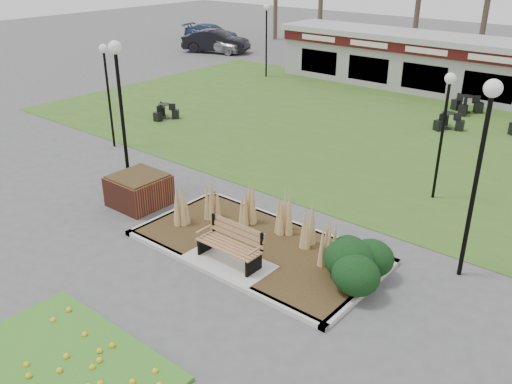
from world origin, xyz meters
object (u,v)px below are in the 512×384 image
Objects in this scene: lamp_post_near_right at (484,138)px; bistro_set_d at (447,123)px; lamp_post_mid_left at (119,85)px; car_black at (216,41)px; lamp_post_mid_right at (446,109)px; food_pavilion at (499,72)px; bistro_set_b at (466,107)px; car_silver at (217,42)px; car_blue at (211,33)px; lamp_post_near_left at (106,73)px; brick_planter at (139,190)px; lamp_post_far_left at (266,25)px; park_bench at (231,243)px; bistro_set_a at (165,114)px.

lamp_post_near_right reaches higher than bistro_set_d.
car_black is at bearing 126.92° from lamp_post_mid_left.
lamp_post_mid_left reaches higher than car_black.
lamp_post_near_right is 4.38m from lamp_post_mid_right.
food_pavilion is 16.60× the size of bistro_set_b.
car_blue is (-3.82, 3.41, -0.07)m from car_silver.
lamp_post_near_left reaches higher than bistro_set_d.
lamp_post_near_left reaches higher than brick_planter.
food_pavilion is 20.16m from car_black.
bistro_set_d is at bearing 48.66° from lamp_post_near_left.
lamp_post_far_left is 2.78× the size of bistro_set_b.
park_bench is 1.38× the size of bistro_set_a.
lamp_post_near_left is 16.18m from bistro_set_b.
food_pavilion reaches higher than car_blue.
lamp_post_mid_left is at bearing -168.80° from lamp_post_near_right.
lamp_post_mid_right reaches higher than car_blue.
lamp_post_mid_left reaches higher than lamp_post_far_left.
lamp_post_near_left is 20.49m from car_silver.
lamp_post_near_right is 15.86m from bistro_set_a.
lamp_post_far_left is 3.15× the size of bistro_set_d.
lamp_post_mid_right is 2.62× the size of bistro_set_b.
lamp_post_far_left reaches higher than car_black.
lamp_post_near_right is at bearing -15.24° from bistro_set_a.
bistro_set_a is at bearing -156.36° from car_silver.
food_pavilion is 5.25× the size of lamp_post_near_right.
lamp_post_far_left is at bearing -141.22° from car_black.
brick_planter is 9.65m from lamp_post_near_right.
lamp_post_near_right is at bearing -74.88° from food_pavilion.
bistro_set_a is at bearing 164.76° from lamp_post_near_right.
bistro_set_a is 0.27× the size of car_blue.
bistro_set_b is 20.08m from car_silver.
car_black is at bearing 168.53° from bistro_set_b.
car_black is at bearing 177.05° from food_pavilion.
bistro_set_d is (-2.36, 7.02, -2.58)m from lamp_post_mid_right.
park_bench is at bearing -147.51° from car_silver.
bistro_set_a is (-14.99, 4.08, -3.17)m from lamp_post_near_right.
bistro_set_a is 12.34m from bistro_set_d.
car_silver is at bearing -144.82° from car_blue.
lamp_post_mid_right is 0.90× the size of car_silver.
bistro_set_d is (0.27, -2.89, -0.03)m from bistro_set_b.
lamp_post_far_left is at bearing 166.62° from bistro_set_d.
lamp_post_near_left is 0.81× the size of car_black.
car_silver is 0.09m from car_black.
lamp_post_near_left reaches higher than bistro_set_b.
car_black reaches higher than car_silver.
food_pavilion is at bearing 13.56° from lamp_post_far_left.
lamp_post_mid_left is 1.21× the size of lamp_post_mid_right.
brick_planter is at bearing -103.06° from food_pavilion.
car_black is at bearing 125.35° from bistro_set_a.
park_bench is 19.73m from food_pavilion.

